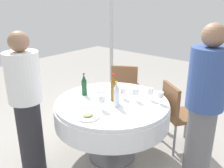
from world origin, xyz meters
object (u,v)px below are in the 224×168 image
object	(u,v)px
bottle_dark_green_mid	(84,85)
person_north	(27,104)
plate_inner	(88,116)
wine_glass_far	(102,99)
bottle_amber_west	(114,88)
chair_east	(125,86)
wine_glass_outer	(160,95)
wine_glass_front	(150,92)
bottle_clear_north	(116,95)
wine_glass_east	(136,92)
dining_table	(112,113)
plate_outer	(100,89)
person_mid	(203,110)
plate_south	(127,90)
chair_far	(177,111)
wine_glass_left	(123,91)

from	to	relation	value
bottle_dark_green_mid	person_north	bearing A→B (deg)	169.65
plate_inner	wine_glass_far	bearing A→B (deg)	4.70
bottle_amber_west	chair_east	bearing A→B (deg)	30.51
wine_glass_outer	chair_east	bearing A→B (deg)	55.81
person_north	wine_glass_front	bearing A→B (deg)	-94.03
bottle_clear_north	plate_inner	size ratio (longest dim) A/B	1.22
chair_east	wine_glass_east	bearing A→B (deg)	-76.17
bottle_amber_west	wine_glass_front	distance (m)	0.42
dining_table	wine_glass_outer	xyz separation A→B (m)	(0.30, -0.45, 0.25)
dining_table	bottle_amber_west	xyz separation A→B (m)	(0.02, -0.00, 0.30)
bottle_clear_north	plate_outer	xyz separation A→B (m)	(0.26, 0.49, -0.13)
person_mid	wine_glass_front	bearing A→B (deg)	-112.01
person_north	chair_east	distance (m)	1.77
plate_inner	plate_outer	bearing A→B (deg)	34.23
wine_glass_far	chair_east	bearing A→B (deg)	26.94
wine_glass_front	plate_inner	xyz separation A→B (m)	(-0.76, 0.24, -0.09)
bottle_dark_green_mid	plate_south	size ratio (longest dim) A/B	1.08
bottle_amber_west	wine_glass_outer	distance (m)	0.52
wine_glass_far	plate_south	bearing A→B (deg)	12.21
person_north	chair_east	world-z (taller)	person_north
dining_table	chair_far	bearing A→B (deg)	-36.42
wine_glass_east	person_north	size ratio (longest dim) A/B	0.09
plate_inner	person_north	bearing A→B (deg)	118.67
bottle_clear_north	person_mid	world-z (taller)	person_mid
wine_glass_far	person_north	xyz separation A→B (m)	(-0.54, 0.56, -0.04)
wine_glass_left	plate_south	bearing A→B (deg)	28.29
plate_inner	wine_glass_left	bearing A→B (deg)	1.94
wine_glass_east	chair_east	bearing A→B (deg)	43.55
wine_glass_left	chair_far	xyz separation A→B (m)	(0.53, -0.44, -0.31)
wine_glass_left	chair_far	distance (m)	0.76
dining_table	chair_far	size ratio (longest dim) A/B	1.52
bottle_dark_green_mid	bottle_amber_west	xyz separation A→B (m)	(0.10, -0.38, 0.02)
wine_glass_far	person_north	world-z (taller)	person_north
wine_glass_east	plate_south	size ratio (longest dim) A/B	0.59
bottle_clear_north	person_north	distance (m)	0.93
wine_glass_outer	plate_south	world-z (taller)	wine_glass_outer
plate_inner	person_mid	bearing A→B (deg)	-55.89
wine_glass_east	plate_inner	bearing A→B (deg)	169.45
dining_table	bottle_clear_north	world-z (taller)	bottle_clear_north
dining_table	person_north	distance (m)	0.94
wine_glass_left	plate_outer	bearing A→B (deg)	84.39
wine_glass_outer	plate_outer	size ratio (longest dim) A/B	0.60
bottle_dark_green_mid	wine_glass_outer	distance (m)	0.90
plate_south	bottle_amber_west	bearing A→B (deg)	-167.40
plate_south	person_north	distance (m)	1.23
bottle_clear_north	wine_glass_left	distance (m)	0.23
chair_east	chair_far	xyz separation A→B (m)	(-0.31, -1.05, 0.00)
wine_glass_far	bottle_clear_north	bearing A→B (deg)	-25.59
chair_far	dining_table	bearing A→B (deg)	-90.00
bottle_clear_north	chair_far	world-z (taller)	bottle_clear_north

